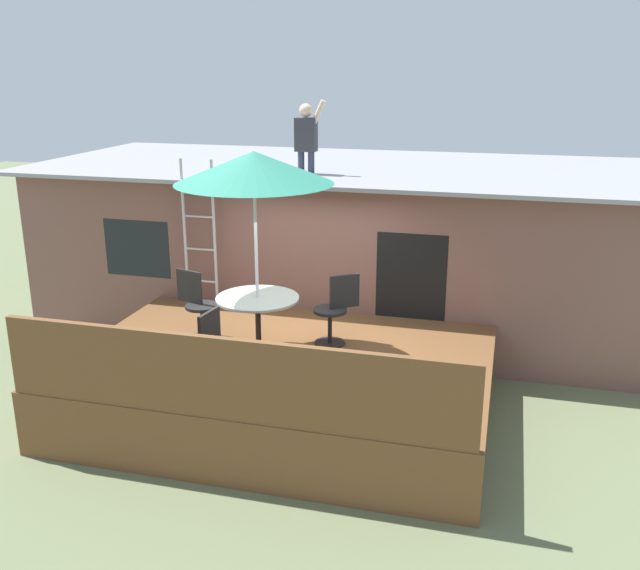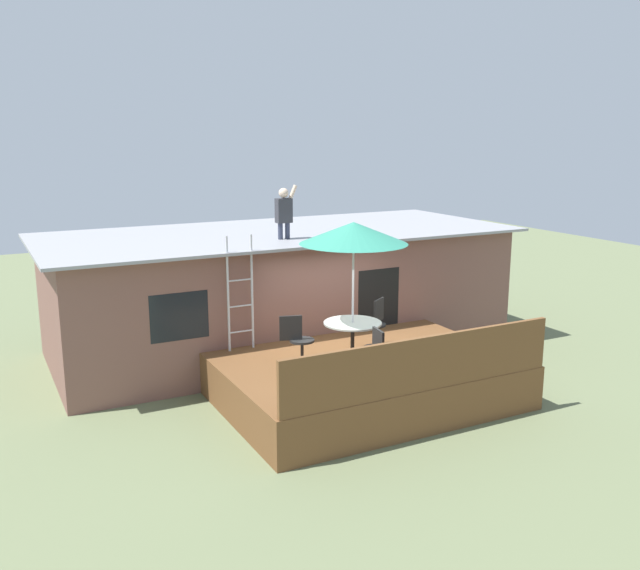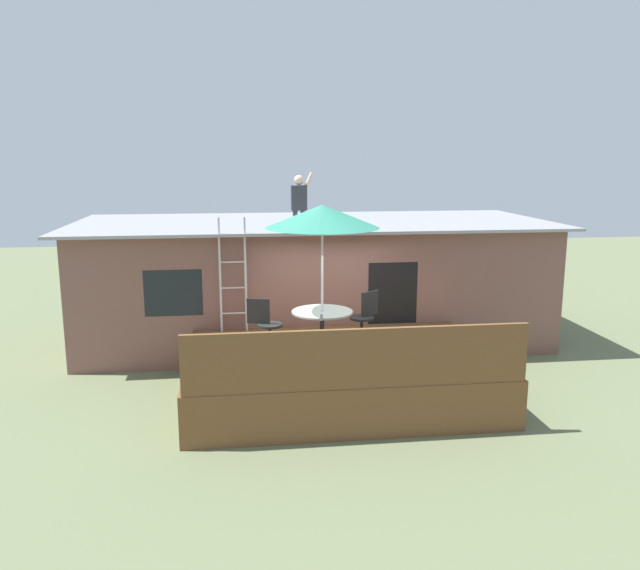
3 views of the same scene
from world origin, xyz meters
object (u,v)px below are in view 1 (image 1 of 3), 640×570
at_px(patio_umbrella, 254,168).
at_px(person_figure, 307,133).
at_px(patio_chair_right, 335,310).
at_px(patio_chair_left, 198,306).
at_px(patio_table, 258,309).
at_px(step_ladder, 199,233).
at_px(patio_chair_near, 216,347).

bearing_deg(patio_umbrella, person_figure, 92.50).
bearing_deg(person_figure, patio_umbrella, -87.50).
relative_size(patio_umbrella, patio_chair_right, 2.76).
relative_size(person_figure, patio_chair_left, 1.21).
bearing_deg(patio_chair_right, patio_table, 0.00).
distance_m(patio_umbrella, patio_chair_right, 2.15).
bearing_deg(patio_chair_left, step_ladder, 128.57).
height_order(patio_umbrella, patio_chair_right, patio_umbrella).
xyz_separation_m(step_ladder, patio_chair_left, (0.55, -1.35, -0.64)).
bearing_deg(patio_chair_near, person_figure, 7.83).
bearing_deg(patio_table, step_ladder, 132.52).
relative_size(patio_table, person_figure, 0.94).
distance_m(patio_umbrella, patio_chair_near, 2.14).
relative_size(patio_table, patio_chair_near, 1.13).
bearing_deg(patio_umbrella, patio_chair_left, 163.54).
distance_m(person_figure, patio_chair_near, 4.16).
bearing_deg(patio_table, person_figure, 92.50).
xyz_separation_m(person_figure, patio_chair_left, (-0.83, -2.36, -2.05)).
height_order(patio_chair_left, patio_chair_near, same).
relative_size(patio_table, patio_chair_right, 1.13).
height_order(step_ladder, patio_chair_left, step_ladder).
bearing_deg(step_ladder, patio_chair_right, -24.14).
height_order(step_ladder, person_figure, person_figure).
bearing_deg(patio_chair_left, patio_chair_right, 25.91).
height_order(patio_table, patio_chair_near, patio_chair_near).
distance_m(patio_table, step_ladder, 2.28).
bearing_deg(patio_chair_left, patio_table, 0.00).
distance_m(patio_table, person_figure, 3.26).
distance_m(patio_chair_right, patio_chair_near, 1.86).
xyz_separation_m(patio_chair_left, patio_chair_right, (1.80, 0.30, 0.00)).
xyz_separation_m(patio_table, patio_chair_left, (-0.95, 0.28, -0.13)).
relative_size(patio_chair_right, patio_chair_near, 1.00).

